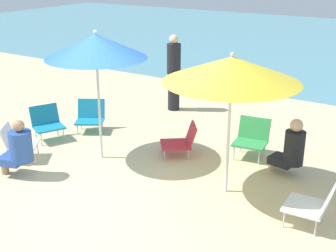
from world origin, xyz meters
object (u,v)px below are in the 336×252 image
at_px(beach_chair_f, 47,122).
at_px(person_c, 174,73).
at_px(beach_chair_d, 17,141).
at_px(beach_chair_b, 182,140).
at_px(beach_chair_a, 252,137).
at_px(beach_chair_e, 90,115).
at_px(beach_chair_c, 314,204).
at_px(person_b, 291,149).
at_px(umbrella_yellow, 232,70).
at_px(umbrella_blue, 96,46).
at_px(person_a, 18,148).

height_order(beach_chair_f, person_c, person_c).
xyz_separation_m(beach_chair_f, person_c, (1.05, 2.72, 0.50)).
bearing_deg(beach_chair_d, beach_chair_b, 0.24).
relative_size(beach_chair_b, beach_chair_f, 1.11).
bearing_deg(beach_chair_a, beach_chair_e, -88.06).
xyz_separation_m(beach_chair_c, person_b, (-0.70, 1.24, 0.14)).
bearing_deg(beach_chair_d, umbrella_yellow, -21.58).
xyz_separation_m(umbrella_blue, beach_chair_a, (2.10, 1.40, -1.53)).
distance_m(umbrella_blue, beach_chair_f, 2.08).
bearing_deg(umbrella_yellow, person_b, 58.99).
bearing_deg(beach_chair_b, umbrella_yellow, 110.87).
bearing_deg(beach_chair_a, beach_chair_d, -63.00).
height_order(umbrella_yellow, beach_chair_f, umbrella_yellow).
distance_m(person_a, person_b, 4.13).
bearing_deg(umbrella_blue, person_a, -116.43).
distance_m(beach_chair_b, beach_chair_e, 2.11).
xyz_separation_m(umbrella_blue, person_c, (-0.33, 2.83, -1.04)).
bearing_deg(umbrella_yellow, beach_chair_d, -165.85).
distance_m(umbrella_blue, person_a, 1.95).
bearing_deg(person_c, umbrella_yellow, 15.12).
distance_m(umbrella_blue, beach_chair_d, 2.07).
height_order(beach_chair_c, person_b, person_b).
relative_size(beach_chair_d, person_b, 0.76).
bearing_deg(umbrella_yellow, beach_chair_f, 178.97).
distance_m(umbrella_yellow, beach_chair_b, 2.07).
height_order(umbrella_blue, beach_chair_f, umbrella_blue).
height_order(beach_chair_a, beach_chair_e, beach_chair_a).
relative_size(beach_chair_c, beach_chair_f, 0.85).
bearing_deg(beach_chair_d, beach_chair_c, -28.28).
height_order(beach_chair_c, beach_chair_e, beach_chair_e).
bearing_deg(umbrella_blue, beach_chair_f, 175.44).
relative_size(beach_chair_b, person_c, 0.46).
relative_size(beach_chair_a, beach_chair_e, 0.91).
xyz_separation_m(beach_chair_b, beach_chair_f, (-2.48, -0.68, 0.06)).
xyz_separation_m(umbrella_yellow, beach_chair_f, (-3.67, 0.07, -1.46)).
relative_size(beach_chair_a, person_b, 0.69).
bearing_deg(person_a, person_c, -109.69).
bearing_deg(person_a, beach_chair_f, -74.84).
distance_m(beach_chair_e, person_a, 2.13).
bearing_deg(beach_chair_c, beach_chair_d, 5.05).
height_order(umbrella_blue, person_b, umbrella_blue).
xyz_separation_m(umbrella_yellow, beach_chair_e, (-3.29, 0.84, -1.49)).
distance_m(umbrella_blue, beach_chair_c, 3.91).
height_order(beach_chair_a, person_c, person_c).
relative_size(beach_chair_f, person_a, 0.74).
height_order(umbrella_yellow, beach_chair_c, umbrella_yellow).
relative_size(beach_chair_e, person_a, 0.76).
bearing_deg(beach_chair_c, person_c, -40.20).
distance_m(beach_chair_a, beach_chair_b, 1.17).
distance_m(beach_chair_a, beach_chair_e, 3.15).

